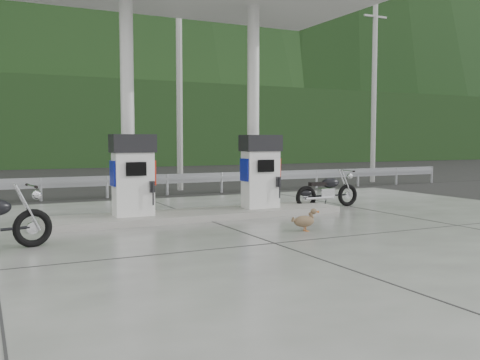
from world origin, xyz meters
name	(u,v)px	position (x,y,z in m)	size (l,w,h in m)	color
ground	(249,235)	(0.00, 0.00, 0.00)	(160.00, 160.00, 0.00)	black
forecourt_apron	(249,235)	(0.00, 0.00, 0.01)	(18.00, 14.00, 0.02)	slate
pump_island	(201,214)	(0.00, 2.50, 0.10)	(7.00, 1.40, 0.15)	gray
gas_pump_left	(133,175)	(-1.60, 2.50, 1.07)	(0.95, 0.55, 1.80)	white
gas_pump_right	(261,171)	(1.60, 2.50, 1.07)	(0.95, 0.55, 1.80)	white
canopy_column_left	(127,103)	(-1.60, 2.90, 2.67)	(0.30, 0.30, 5.00)	silver
canopy_column_right	(253,107)	(1.60, 2.90, 2.67)	(0.30, 0.30, 5.00)	silver
guardrail	(138,175)	(0.00, 8.00, 0.71)	(26.00, 0.16, 1.42)	#9A9CA2
road	(114,188)	(0.00, 11.50, 0.00)	(60.00, 7.00, 0.01)	black
utility_pole_b	(179,81)	(2.00, 9.50, 4.00)	(0.22, 0.22, 8.00)	#999A95
utility_pole_c	(374,91)	(11.00, 9.50, 4.00)	(0.22, 0.22, 8.00)	#999A95
tree_band	(52,124)	(0.00, 30.00, 3.00)	(80.00, 6.00, 6.00)	black
forested_hills	(22,156)	(0.00, 60.00, 0.00)	(100.00, 40.00, 140.00)	black
motorcycle_right	(327,191)	(3.83, 2.81, 0.45)	(1.84, 0.58, 0.87)	black
duck	(304,222)	(1.17, -0.15, 0.21)	(0.53, 0.15, 0.39)	brown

